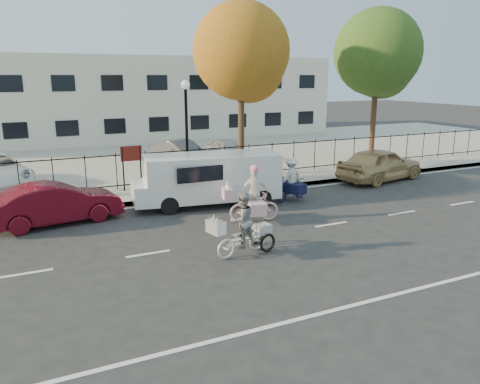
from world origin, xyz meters
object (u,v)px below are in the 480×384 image
unicorn_bike (253,201)px  lot_car_d (227,150)px  red_sedan (56,203)px  lot_car_c (181,153)px  gold_sedan (380,164)px  lamppost (186,114)px  bull_bike (290,183)px  white_van (209,177)px  zebra_trike (242,231)px

unicorn_bike → lot_car_d: 10.41m
red_sedan → lot_car_c: bearing=-50.9°
red_sedan → gold_sedan: (13.85, 0.51, 0.09)m
lamppost → lot_car_d: 6.27m
lamppost → bull_bike: bearing=-51.4°
lamppost → lot_car_d: bearing=49.7°
gold_sedan → lot_car_d: (-4.62, 6.80, -0.01)m
lot_car_c → bull_bike: bearing=-97.5°
lamppost → lot_car_c: (1.16, 4.43, -2.33)m
bull_bike → white_van: white_van is taller
unicorn_bike → lot_car_d: (3.38, 9.84, 0.05)m
gold_sedan → lamppost: bearing=63.2°
white_van → red_sedan: bearing=-172.0°
lot_car_c → lot_car_d: bearing=-19.7°
lamppost → lot_car_d: size_ratio=1.23×
white_van → red_sedan: 5.31m
lamppost → unicorn_bike: size_ratio=2.25×
zebra_trike → gold_sedan: (9.59, 5.50, 0.10)m
white_van → lamppost: bearing=95.0°
zebra_trike → bull_bike: 5.92m
red_sedan → lot_car_d: size_ratio=1.15×
zebra_trike → gold_sedan: zebra_trike is taller
bull_bike → red_sedan: 8.38m
red_sedan → lot_car_d: (9.23, 7.31, 0.08)m
bull_bike → lot_car_d: bull_bike is taller
white_van → lot_car_c: (1.33, 7.35, -0.26)m
lamppost → unicorn_bike: 5.94m
unicorn_bike → lot_car_c: unicorn_bike is taller
zebra_trike → gold_sedan: size_ratio=0.45×
lot_car_c → lot_car_d: 2.60m
gold_sedan → red_sedan: bearing=81.1°
red_sedan → unicorn_bike: bearing=-122.1°
gold_sedan → lot_car_c: 9.92m
lamppost → red_sedan: 6.65m
red_sedan → lot_car_d: lot_car_d is taller
bull_bike → white_van: bearing=60.4°
zebra_trike → unicorn_bike: 2.93m
zebra_trike → unicorn_bike: bearing=-46.2°
unicorn_bike → gold_sedan: unicorn_bike is taller
unicorn_bike → lot_car_d: unicorn_bike is taller
red_sedan → lot_car_d: bearing=-60.3°
unicorn_bike → lot_car_c: 9.88m
red_sedan → gold_sedan: 13.86m
lamppost → white_van: (-0.17, -2.92, -2.07)m
zebra_trike → lot_car_c: zebra_trike is taller
red_sedan → gold_sedan: size_ratio=0.92×
unicorn_bike → bull_bike: (2.51, 1.81, -0.04)m
white_van → bull_bike: bearing=-4.4°
zebra_trike → bull_bike: zebra_trike is taller
lamppost → red_sedan: lamppost is taller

